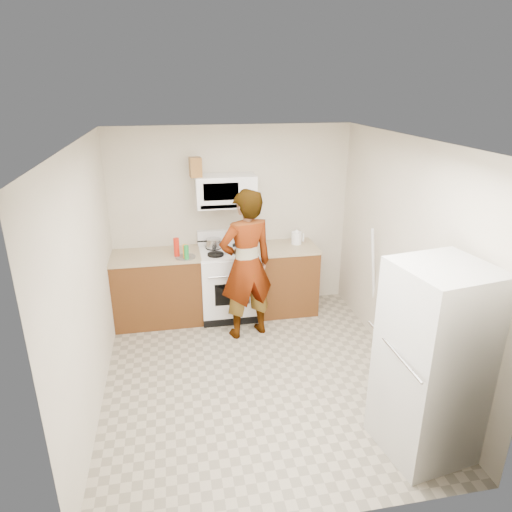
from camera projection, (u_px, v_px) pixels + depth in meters
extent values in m
plane|color=gray|center=(257.00, 376.00, 4.96)|extent=(3.60, 3.60, 0.00)
cube|color=beige|center=(232.00, 220.00, 6.17)|extent=(3.20, 0.02, 2.50)
cube|color=beige|center=(405.00, 259.00, 4.80)|extent=(0.02, 3.60, 2.50)
cube|color=#552614|center=(158.00, 289.00, 5.99)|extent=(1.12, 0.62, 0.90)
cube|color=tan|center=(155.00, 256.00, 5.83)|extent=(1.14, 0.64, 0.03)
cube|color=#552614|center=(285.00, 279.00, 6.29)|extent=(0.80, 0.62, 0.90)
cube|color=tan|center=(286.00, 247.00, 6.13)|extent=(0.82, 0.64, 0.03)
cube|color=white|center=(229.00, 284.00, 6.14)|extent=(0.76, 0.65, 0.90)
cube|color=white|center=(228.00, 252.00, 5.98)|extent=(0.76, 0.62, 0.03)
cube|color=white|center=(225.00, 237.00, 6.20)|extent=(0.76, 0.08, 0.20)
cube|color=white|center=(226.00, 191.00, 5.82)|extent=(0.76, 0.38, 0.40)
imported|color=tan|center=(246.00, 265.00, 5.48)|extent=(0.78, 0.62, 1.87)
cube|color=silver|center=(433.00, 362.00, 3.72)|extent=(0.80, 0.80, 1.70)
cylinder|color=white|center=(296.00, 238.00, 6.19)|extent=(0.17, 0.17, 0.17)
cube|color=brown|center=(195.00, 167.00, 5.59)|extent=(0.16, 0.16, 0.24)
cylinder|color=#B3B3B7|center=(214.00, 243.00, 6.01)|extent=(0.22, 0.22, 0.11)
cube|color=white|center=(234.00, 251.00, 5.90)|extent=(0.27, 0.19, 0.05)
cylinder|color=red|center=(177.00, 247.00, 5.72)|extent=(0.08, 0.08, 0.24)
cylinder|color=orange|center=(185.00, 252.00, 5.67)|extent=(0.07, 0.07, 0.18)
cylinder|color=#188734|center=(186.00, 253.00, 5.63)|extent=(0.07, 0.07, 0.18)
cylinder|color=white|center=(186.00, 257.00, 5.73)|extent=(0.32, 0.32, 0.01)
cylinder|color=silver|center=(373.00, 281.00, 5.57)|extent=(0.27, 0.20, 1.41)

